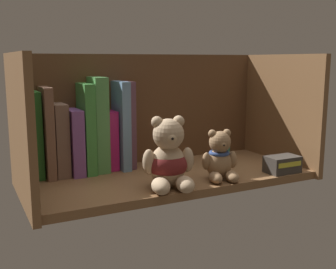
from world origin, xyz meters
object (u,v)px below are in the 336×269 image
(book_4, at_px, (72,141))
(teddy_bear_smaller, at_px, (220,158))
(book_0, at_px, (28,144))
(book_7, at_px, (109,139))
(book_6, at_px, (96,124))
(book_8, at_px, (118,124))
(book_3, at_px, (58,139))
(teddy_bear_larger, at_px, (169,160))
(book_9, at_px, (126,124))
(small_product_box, at_px, (282,164))
(pillar_candle, at_px, (221,153))
(book_2, at_px, (46,131))
(book_5, at_px, (84,128))
(book_1, at_px, (36,134))

(book_4, height_order, teddy_bear_smaller, book_4)
(book_0, xyz_separation_m, book_7, (0.21, 0.00, -0.01))
(book_6, bearing_deg, book_8, 0.00)
(book_0, relative_size, book_3, 0.93)
(book_6, relative_size, teddy_bear_larger, 1.49)
(book_9, relative_size, small_product_box, 2.69)
(book_9, bearing_deg, teddy_bear_larger, -87.06)
(teddy_bear_larger, height_order, pillar_candle, teddy_bear_larger)
(book_0, relative_size, teddy_bear_larger, 1.03)
(book_7, height_order, teddy_bear_smaller, book_7)
(book_2, height_order, book_3, book_2)
(book_5, height_order, book_7, book_5)
(book_1, relative_size, teddy_bear_smaller, 1.74)
(book_6, xyz_separation_m, book_9, (0.08, 0.00, -0.01))
(book_7, bearing_deg, book_6, 180.00)
(pillar_candle, bearing_deg, book_2, 165.67)
(book_0, bearing_deg, book_9, 0.00)
(book_1, distance_m, book_5, 0.12)
(pillar_candle, bearing_deg, book_4, 163.34)
(book_3, xyz_separation_m, teddy_bear_larger, (0.20, -0.23, -0.03))
(book_1, distance_m, book_9, 0.24)
(teddy_bear_smaller, bearing_deg, book_3, 146.14)
(book_2, distance_m, small_product_box, 0.61)
(book_0, height_order, teddy_bear_smaller, book_0)
(book_5, height_order, pillar_candle, book_5)
(book_1, height_order, book_8, book_8)
(book_7, bearing_deg, book_5, 180.00)
(book_3, xyz_separation_m, small_product_box, (0.52, -0.25, -0.07))
(book_3, xyz_separation_m, book_9, (0.18, 0.00, 0.03))
(book_2, height_order, book_4, book_2)
(book_5, distance_m, teddy_bear_smaller, 0.36)
(book_2, xyz_separation_m, book_5, (0.10, 0.00, 0.00))
(book_6, height_order, teddy_bear_smaller, book_6)
(book_5, height_order, book_6, book_6)
(book_7, height_order, teddy_bear_larger, teddy_bear_larger)
(book_3, relative_size, book_9, 0.78)
(book_5, xyz_separation_m, book_9, (0.12, 0.00, 0.00))
(book_4, relative_size, pillar_candle, 2.39)
(book_0, relative_size, book_2, 0.76)
(book_3, relative_size, pillar_candle, 2.61)
(teddy_bear_larger, relative_size, pillar_candle, 2.37)
(teddy_bear_larger, relative_size, small_product_box, 1.91)
(book_9, distance_m, pillar_candle, 0.27)
(book_1, height_order, teddy_bear_larger, book_1)
(book_1, distance_m, book_4, 0.09)
(book_4, height_order, book_7, book_4)
(book_4, xyz_separation_m, pillar_candle, (0.38, -0.11, -0.05))
(teddy_bear_smaller, xyz_separation_m, small_product_box, (0.18, -0.02, -0.03))
(small_product_box, bearing_deg, book_1, 156.58)
(book_8, relative_size, teddy_bear_smaller, 1.90)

